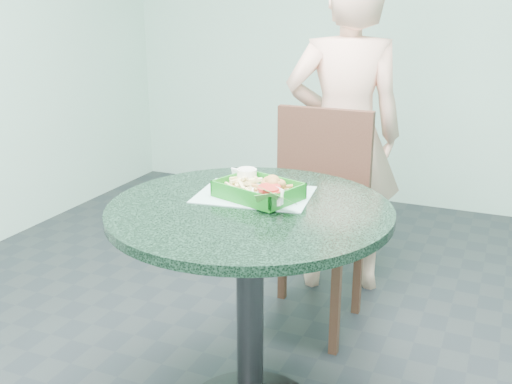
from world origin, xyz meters
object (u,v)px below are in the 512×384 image
at_px(crab_sandwich, 274,191).
at_px(cafe_table, 250,262).
at_px(food_basket, 258,199).
at_px(sauce_ramekin, 238,181).
at_px(diner_person, 344,134).
at_px(dining_chair, 315,204).

bearing_deg(crab_sandwich, cafe_table, -120.66).
height_order(food_basket, crab_sandwich, crab_sandwich).
relative_size(food_basket, crab_sandwich, 2.24).
height_order(crab_sandwich, sauce_ramekin, crab_sandwich).
xyz_separation_m(cafe_table, crab_sandwich, (0.05, 0.08, 0.22)).
height_order(cafe_table, sauce_ramekin, sauce_ramekin).
distance_m(diner_person, sauce_ramekin, 0.99).
distance_m(cafe_table, diner_person, 1.13).
height_order(dining_chair, crab_sandwich, dining_chair).
distance_m(crab_sandwich, sauce_ramekin, 0.15).
bearing_deg(cafe_table, crab_sandwich, 59.34).
bearing_deg(dining_chair, crab_sandwich, -83.27).
xyz_separation_m(dining_chair, diner_person, (0.02, 0.36, 0.23)).
bearing_deg(crab_sandwich, food_basket, -172.30).
height_order(cafe_table, diner_person, diner_person).
relative_size(diner_person, food_basket, 6.19).
relative_size(cafe_table, crab_sandwich, 7.94).
bearing_deg(sauce_ramekin, food_basket, -28.41).
height_order(cafe_table, crab_sandwich, crab_sandwich).
height_order(dining_chair, sauce_ramekin, dining_chair).
bearing_deg(cafe_table, dining_chair, 92.01).
bearing_deg(diner_person, dining_chair, 65.93).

